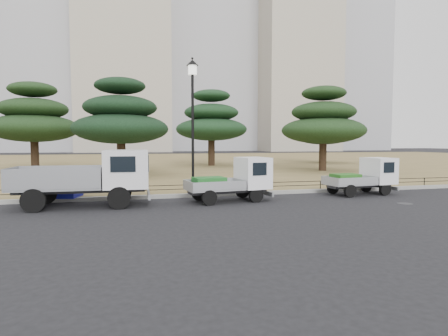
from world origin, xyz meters
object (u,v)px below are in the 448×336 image
object	(u,v)px
truck_large	(91,175)
street_lamp	(193,103)
truck_kei_rear	(364,176)
tarp_pile	(61,188)
truck_kei_front	(234,180)

from	to	relation	value
truck_large	street_lamp	xyz separation A→B (m)	(4.15, 1.67, 2.94)
truck_kei_rear	street_lamp	bearing A→B (deg)	164.85
truck_large	tarp_pile	xyz separation A→B (m)	(-1.33, 1.72, -0.63)
truck_kei_front	street_lamp	world-z (taller)	street_lamp
truck_large	tarp_pile	bearing A→B (deg)	129.01
truck_kei_front	truck_large	bearing A→B (deg)	171.17
truck_kei_rear	truck_kei_front	bearing A→B (deg)	178.64
truck_kei_front	truck_kei_rear	size ratio (longest dim) A/B	1.06
tarp_pile	truck_kei_rear	bearing A→B (deg)	-6.18
truck_kei_front	street_lamp	xyz separation A→B (m)	(-1.41, 1.79, 3.22)
truck_large	street_lamp	world-z (taller)	street_lamp
truck_large	tarp_pile	size ratio (longest dim) A/B	2.88
truck_kei_front	street_lamp	size ratio (longest dim) A/B	0.60
truck_large	street_lamp	bearing A→B (deg)	23.18
street_lamp	truck_kei_front	bearing A→B (deg)	-51.72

